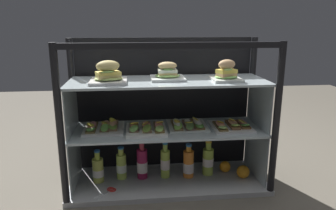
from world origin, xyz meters
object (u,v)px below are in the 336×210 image
object	(u,v)px
juice_bottle_front_left_end	(98,170)
orange_fruit_beside_bottles	(225,167)
juice_bottle_back_right	(165,163)
kitchen_scissors	(110,191)
open_sandwich_tray_far_left	(232,125)
open_sandwich_tray_left_of_center	(147,128)
orange_fruit_near_left_post	(243,172)
juice_bottle_front_fourth	(208,160)
juice_bottle_back_left	(121,166)
plated_roll_sandwich_mid_right	(108,74)
open_sandwich_tray_near_left_corner	(104,127)
juice_bottle_tucked_behind	(142,164)
open_sandwich_tray_mid_left	(188,125)
plated_roll_sandwich_far_right	(168,73)
plated_roll_sandwich_right_of_center	(226,73)
juice_bottle_front_second	(188,164)

from	to	relation	value
juice_bottle_front_left_end	orange_fruit_beside_bottles	size ratio (longest dim) A/B	2.84
juice_bottle_back_right	kitchen_scissors	world-z (taller)	juice_bottle_back_right
open_sandwich_tray_far_left	open_sandwich_tray_left_of_center	bearing A→B (deg)	-179.38
kitchen_scissors	orange_fruit_beside_bottles	bearing A→B (deg)	13.23
open_sandwich_tray_far_left	orange_fruit_near_left_post	size ratio (longest dim) A/B	3.03
juice_bottle_front_fourth	kitchen_scissors	distance (m)	0.66
juice_bottle_back_left	open_sandwich_tray_left_of_center	bearing A→B (deg)	-24.50
juice_bottle_back_left	orange_fruit_beside_bottles	xyz separation A→B (m)	(0.69, 0.02, -0.05)
plated_roll_sandwich_mid_right	juice_bottle_back_left	xyz separation A→B (m)	(0.05, 0.08, -0.61)
open_sandwich_tray_near_left_corner	juice_bottle_front_left_end	world-z (taller)	open_sandwich_tray_near_left_corner
juice_bottle_back_left	orange_fruit_near_left_post	bearing A→B (deg)	-5.63
open_sandwich_tray_far_left	juice_bottle_back_left	size ratio (longest dim) A/B	1.18
orange_fruit_near_left_post	juice_bottle_front_fourth	bearing A→B (deg)	160.49
juice_bottle_front_left_end	open_sandwich_tray_left_of_center	bearing A→B (deg)	-8.57
kitchen_scissors	open_sandwich_tray_far_left	bearing A→B (deg)	6.85
juice_bottle_tucked_behind	juice_bottle_front_left_end	bearing A→B (deg)	-175.58
juice_bottle_tucked_behind	juice_bottle_front_fourth	size ratio (longest dim) A/B	1.07
plated_roll_sandwich_mid_right	orange_fruit_near_left_post	bearing A→B (deg)	0.32
orange_fruit_beside_bottles	open_sandwich_tray_mid_left	bearing A→B (deg)	-170.68
open_sandwich_tray_far_left	kitchen_scissors	bearing A→B (deg)	-173.15
orange_fruit_beside_bottles	juice_bottle_front_fourth	bearing A→B (deg)	-171.46
juice_bottle_front_left_end	juice_bottle_back_right	bearing A→B (deg)	2.45
plated_roll_sandwich_far_right	juice_bottle_back_left	xyz separation A→B (m)	(-0.30, 0.01, -0.60)
juice_bottle_tucked_behind	juice_bottle_back_right	xyz separation A→B (m)	(0.15, -0.00, 0.00)
plated_roll_sandwich_mid_right	plated_roll_sandwich_right_of_center	xyz separation A→B (m)	(0.69, -0.01, -0.00)
juice_bottle_back_left	juice_bottle_tucked_behind	bearing A→B (deg)	-2.89
plated_roll_sandwich_mid_right	kitchen_scissors	bearing A→B (deg)	-103.35
plated_roll_sandwich_far_right	kitchen_scissors	size ratio (longest dim) A/B	1.40
open_sandwich_tray_near_left_corner	plated_roll_sandwich_right_of_center	bearing A→B (deg)	-4.91
open_sandwich_tray_near_left_corner	orange_fruit_beside_bottles	distance (m)	0.85
plated_roll_sandwich_mid_right	open_sandwich_tray_near_left_corner	xyz separation A→B (m)	(-0.05, 0.06, -0.33)
juice_bottle_tucked_behind	open_sandwich_tray_mid_left	bearing A→B (deg)	-3.89
open_sandwich_tray_left_of_center	plated_roll_sandwich_mid_right	bearing A→B (deg)	-178.17
juice_bottle_back_right	kitchen_scissors	xyz separation A→B (m)	(-0.35, -0.15, -0.09)
juice_bottle_back_left	juice_bottle_front_fourth	world-z (taller)	juice_bottle_front_fourth
open_sandwich_tray_near_left_corner	juice_bottle_front_left_end	bearing A→B (deg)	-175.84
juice_bottle_front_second	juice_bottle_back_right	bearing A→B (deg)	175.32
open_sandwich_tray_mid_left	orange_fruit_near_left_post	size ratio (longest dim) A/B	3.12
open_sandwich_tray_left_of_center	open_sandwich_tray_mid_left	bearing A→B (deg)	10.68
open_sandwich_tray_far_left	plated_roll_sandwich_mid_right	bearing A→B (deg)	-179.03
open_sandwich_tray_near_left_corner	orange_fruit_near_left_post	size ratio (longest dim) A/B	3.03
juice_bottle_back_left	juice_bottle_front_second	world-z (taller)	juice_bottle_front_second
juice_bottle_tucked_behind	juice_bottle_front_second	xyz separation A→B (m)	(0.30, -0.02, -0.01)
juice_bottle_back_left	juice_bottle_back_right	size ratio (longest dim) A/B	0.89
plated_roll_sandwich_right_of_center	juice_bottle_front_fourth	size ratio (longest dim) A/B	0.73
open_sandwich_tray_far_left	kitchen_scissors	xyz separation A→B (m)	(-0.76, -0.09, -0.36)
open_sandwich_tray_near_left_corner	open_sandwich_tray_mid_left	world-z (taller)	open_sandwich_tray_near_left_corner
open_sandwich_tray_left_of_center	juice_bottle_back_right	bearing A→B (deg)	28.88
plated_roll_sandwich_mid_right	open_sandwich_tray_mid_left	world-z (taller)	plated_roll_sandwich_mid_right
open_sandwich_tray_left_of_center	open_sandwich_tray_far_left	distance (m)	0.53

